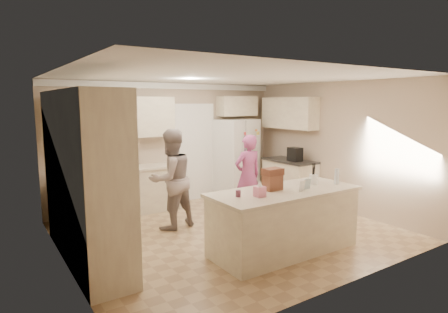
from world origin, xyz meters
TOP-DOWN VIEW (x-y plane):
  - floor at (0.00, 0.00)m, footprint 5.20×4.60m
  - ceiling at (0.00, 0.00)m, footprint 5.20×4.60m
  - wall_back at (0.00, 2.31)m, footprint 5.20×0.02m
  - wall_front at (0.00, -2.31)m, footprint 5.20×0.02m
  - wall_left at (-2.61, 0.00)m, footprint 0.02×4.60m
  - wall_right at (2.61, 0.00)m, footprint 0.02×4.60m
  - crown_back at (0.00, 2.26)m, footprint 5.20×0.08m
  - pantry_bank at (-2.30, 0.20)m, footprint 0.60×2.60m
  - back_base_cab at (-1.15, 2.00)m, footprint 2.20×0.60m
  - back_countertop at (-1.15, 1.99)m, footprint 2.24×0.63m
  - back_upper_cab at (-1.15, 2.12)m, footprint 2.20×0.35m
  - doorway_opening at (0.55, 2.28)m, footprint 0.90×0.06m
  - doorway_casing at (0.55, 2.24)m, footprint 1.02×0.03m
  - wall_frame_upper at (0.02, 2.27)m, footprint 0.15×0.02m
  - wall_frame_lower at (0.02, 2.27)m, footprint 0.15×0.02m
  - refrigerator at (1.54, 1.99)m, footprint 1.02×0.86m
  - fridge_seam at (1.54, 1.64)m, footprint 0.02×0.02m
  - fridge_dispenser at (1.32, 1.63)m, footprint 0.22×0.03m
  - fridge_handle_l at (1.49, 1.62)m, footprint 0.02×0.02m
  - fridge_handle_r at (1.59, 1.62)m, footprint 0.02×0.02m
  - over_fridge_cab at (1.65, 2.12)m, footprint 0.95×0.35m
  - right_base_cab at (2.30, 1.00)m, footprint 0.60×1.20m
  - right_countertop at (2.29, 1.00)m, footprint 0.63×1.24m
  - right_upper_cab at (2.43, 1.20)m, footprint 0.35×1.50m
  - coffee_maker at (2.25, 0.80)m, footprint 0.22×0.28m
  - island_base at (0.20, -1.10)m, footprint 2.20×0.90m
  - island_top at (0.20, -1.10)m, footprint 2.28×0.96m
  - utensil_crock at (0.85, -1.05)m, footprint 0.13×0.13m
  - tissue_box at (-0.35, -1.20)m, footprint 0.13×0.13m
  - tissue_plume at (-0.35, -1.20)m, footprint 0.08×0.08m
  - dollhouse_body at (0.05, -1.00)m, footprint 0.26×0.18m
  - dollhouse_roof at (0.05, -1.00)m, footprint 0.28×0.20m
  - jam_jar at (-0.60, -1.05)m, footprint 0.07×0.07m
  - greeting_card_a at (0.35, -1.30)m, footprint 0.12×0.06m
  - greeting_card_b at (0.50, -1.25)m, footprint 0.12×0.05m
  - water_bottle at (1.15, -1.25)m, footprint 0.07×0.07m
  - shaker_salt at (1.02, -0.88)m, footprint 0.05×0.05m
  - shaker_pepper at (1.09, -0.88)m, footprint 0.05×0.05m
  - teen_boy at (-0.73, 0.76)m, footprint 0.95×0.80m
  - teen_girl at (0.81, 0.59)m, footprint 0.59×0.40m
  - fridge_magnets at (1.54, 1.63)m, footprint 0.76×0.02m

SIDE VIEW (x-z plane):
  - floor at x=0.00m, z-range -0.02..0.00m
  - back_base_cab at x=-1.15m, z-range 0.00..0.88m
  - right_base_cab at x=2.30m, z-range 0.00..0.88m
  - island_base at x=0.20m, z-range 0.00..0.88m
  - teen_girl at x=0.81m, z-range 0.00..1.58m
  - teen_boy at x=-0.73m, z-range 0.00..1.74m
  - back_countertop at x=-1.15m, z-range 0.88..0.92m
  - refrigerator at x=1.54m, z-range 0.00..1.80m
  - fridge_seam at x=1.54m, z-range 0.01..1.79m
  - right_countertop at x=2.29m, z-range 0.88..0.92m
  - island_top at x=0.20m, z-range 0.88..0.93m
  - fridge_magnets at x=1.54m, z-range 0.18..1.62m
  - jam_jar at x=-0.60m, z-range 0.93..1.02m
  - shaker_salt at x=1.02m, z-range 0.93..1.02m
  - shaker_pepper at x=1.09m, z-range 0.93..1.02m
  - tissue_box at x=-0.35m, z-range 0.93..1.07m
  - utensil_crock at x=0.85m, z-range 0.93..1.07m
  - greeting_card_a at x=0.35m, z-range 0.93..1.08m
  - greeting_card_b at x=0.50m, z-range 0.93..1.08m
  - dollhouse_body at x=0.05m, z-range 0.93..1.15m
  - water_bottle at x=1.15m, z-range 0.92..1.17m
  - doorway_opening at x=0.55m, z-range 0.00..2.10m
  - doorway_casing at x=0.55m, z-range -0.06..2.16m
  - fridge_handle_l at x=1.49m, z-range 0.62..1.48m
  - fridge_handle_r at x=1.59m, z-range 0.62..1.48m
  - coffee_maker at x=2.25m, z-range 0.92..1.22m
  - tissue_plume at x=-0.35m, z-range 1.06..1.15m
  - fridge_dispenser at x=1.32m, z-range 0.97..1.32m
  - pantry_bank at x=-2.30m, z-range 0.00..2.35m
  - dollhouse_roof at x=0.05m, z-range 1.15..1.25m
  - wall_frame_lower at x=0.02m, z-range 1.18..1.38m
  - wall_back at x=0.00m, z-range 0.00..2.60m
  - wall_front at x=0.00m, z-range 0.00..2.60m
  - wall_left at x=-2.61m, z-range 0.00..2.60m
  - wall_right at x=2.61m, z-range 0.00..2.60m
  - wall_frame_upper at x=0.02m, z-range 1.45..1.65m
  - back_upper_cab at x=-1.15m, z-range 1.50..2.30m
  - right_upper_cab at x=2.43m, z-range 1.60..2.30m
  - over_fridge_cab at x=1.65m, z-range 1.88..2.33m
  - crown_back at x=0.00m, z-range 2.47..2.59m
  - ceiling at x=0.00m, z-range 2.60..2.62m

